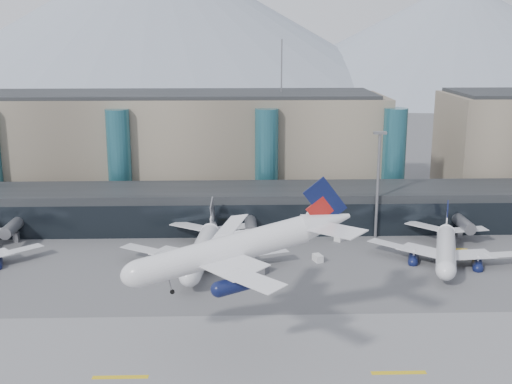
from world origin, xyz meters
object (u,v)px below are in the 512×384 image
at_px(hero_jet, 246,239).
at_px(jet_parked_right, 446,240).
at_px(veh_c, 260,268).
at_px(veh_d, 340,237).
at_px(veh_e, 461,253).
at_px(lightmast_mid, 378,179).
at_px(veh_b, 218,254).
at_px(jet_parked_mid, 204,241).
at_px(veh_g, 318,258).

distance_m(hero_jet, jet_parked_right, 60.37).
height_order(veh_c, veh_d, veh_c).
relative_size(jet_parked_right, veh_e, 12.90).
bearing_deg(veh_d, lightmast_mid, -40.63).
relative_size(veh_d, veh_e, 1.17).
height_order(veh_b, veh_e, veh_b).
xyz_separation_m(jet_parked_mid, jet_parked_right, (52.23, -0.18, -0.35)).
height_order(jet_parked_mid, veh_e, jet_parked_mid).
distance_m(jet_parked_mid, veh_c, 13.99).
distance_m(lightmast_mid, veh_c, 38.70).
bearing_deg(veh_c, hero_jet, -63.29).
relative_size(jet_parked_mid, jet_parked_right, 1.07).
bearing_deg(veh_b, hero_jet, -142.70).
distance_m(lightmast_mid, veh_e, 25.27).
distance_m(veh_b, veh_e, 53.51).
height_order(lightmast_mid, veh_b, lightmast_mid).
height_order(hero_jet, jet_parked_right, hero_jet).
relative_size(jet_parked_mid, veh_e, 13.83).
bearing_deg(veh_b, veh_g, -67.78).
relative_size(veh_b, veh_g, 1.07).
xyz_separation_m(hero_jet, veh_g, (15.99, 38.64, -17.07)).
xyz_separation_m(jet_parked_mid, veh_c, (11.66, -6.81, -3.63)).
relative_size(lightmast_mid, jet_parked_mid, 0.68).
distance_m(veh_c, veh_e, 45.51).
xyz_separation_m(hero_jet, veh_d, (23.11, 52.89, -16.92)).
height_order(hero_jet, veh_b, hero_jet).
distance_m(veh_d, veh_e, 27.58).
height_order(jet_parked_mid, veh_b, jet_parked_mid).
height_order(jet_parked_right, veh_g, jet_parked_right).
bearing_deg(veh_g, jet_parked_mid, -110.39).
distance_m(jet_parked_right, veh_d, 25.02).
relative_size(jet_parked_mid, veh_d, 11.80).
bearing_deg(veh_b, lightmast_mid, -40.56).
relative_size(jet_parked_mid, veh_g, 14.38).
distance_m(veh_d, veh_g, 15.93).
distance_m(lightmast_mid, hero_jet, 63.58).
distance_m(hero_jet, jet_parked_mid, 42.42).
height_order(lightmast_mid, veh_e, lightmast_mid).
bearing_deg(veh_c, lightmast_mid, 70.26).
xyz_separation_m(hero_jet, jet_parked_right, (43.82, 39.25, -13.55)).
distance_m(jet_parked_right, veh_b, 49.51).
bearing_deg(hero_jet, veh_d, 58.67).
bearing_deg(veh_d, hero_jet, -167.05).
bearing_deg(veh_b, veh_d, -38.55).
bearing_deg(jet_parked_mid, hero_jet, -161.80).
relative_size(veh_c, veh_g, 1.37).
bearing_deg(veh_b, veh_c, -105.58).
distance_m(lightmast_mid, jet_parked_right, 22.12).
distance_m(jet_parked_right, veh_g, 28.06).
relative_size(jet_parked_right, veh_b, 12.59).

